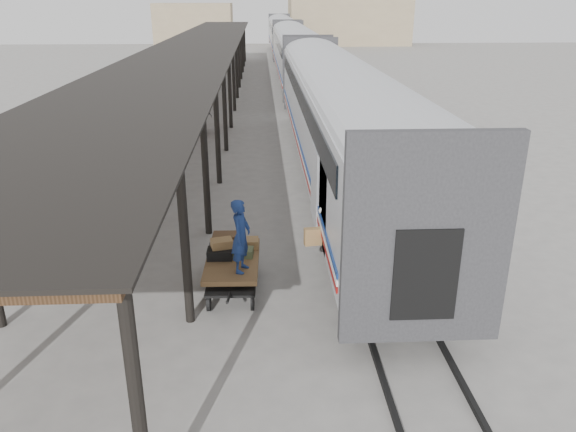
{
  "coord_description": "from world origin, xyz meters",
  "views": [
    {
      "loc": [
        0.29,
        -12.87,
        6.69
      ],
      "look_at": [
        0.92,
        -0.05,
        1.7
      ],
      "focal_mm": 35.0,
      "sensor_mm": 36.0,
      "label": 1
    }
  ],
  "objects_px": {
    "baggage_cart": "(233,266)",
    "luggage_tug": "(191,124)",
    "porter": "(241,236)",
    "pedestrian": "(203,117)"
  },
  "relations": [
    {
      "from": "luggage_tug",
      "to": "pedestrian",
      "type": "height_order",
      "value": "pedestrian"
    },
    {
      "from": "porter",
      "to": "pedestrian",
      "type": "height_order",
      "value": "porter"
    },
    {
      "from": "porter",
      "to": "pedestrian",
      "type": "distance_m",
      "value": 18.39
    },
    {
      "from": "baggage_cart",
      "to": "porter",
      "type": "height_order",
      "value": "porter"
    },
    {
      "from": "pedestrian",
      "to": "baggage_cart",
      "type": "bearing_deg",
      "value": 87.43
    },
    {
      "from": "baggage_cart",
      "to": "pedestrian",
      "type": "relative_size",
      "value": 1.48
    },
    {
      "from": "luggage_tug",
      "to": "porter",
      "type": "bearing_deg",
      "value": -85.09
    },
    {
      "from": "baggage_cart",
      "to": "luggage_tug",
      "type": "distance_m",
      "value": 17.36
    },
    {
      "from": "baggage_cart",
      "to": "pedestrian",
      "type": "distance_m",
      "value": 17.69
    },
    {
      "from": "baggage_cart",
      "to": "luggage_tug",
      "type": "relative_size",
      "value": 1.71
    }
  ]
}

